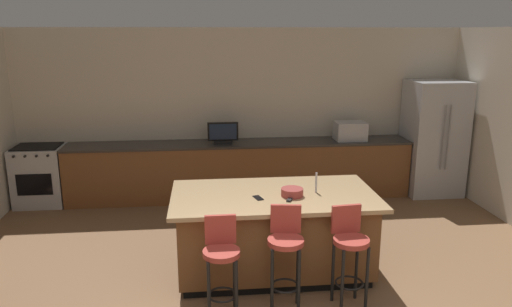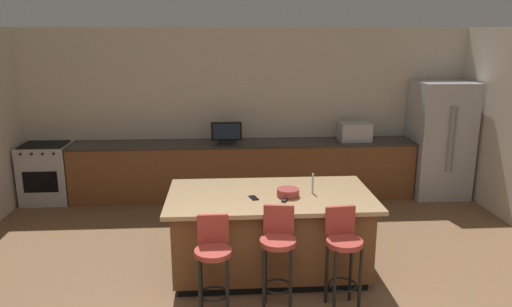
% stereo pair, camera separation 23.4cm
% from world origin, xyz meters
% --- Properties ---
extents(wall_back, '(7.59, 0.12, 2.65)m').
position_xyz_m(wall_back, '(0.00, 4.81, 1.33)').
color(wall_back, beige).
rests_on(wall_back, ground_plane).
extents(counter_back, '(5.38, 0.62, 0.90)m').
position_xyz_m(counter_back, '(-0.07, 4.43, 0.45)').
color(counter_back, brown).
rests_on(counter_back, ground_plane).
extents(kitchen_island, '(2.19, 1.20, 0.91)m').
position_xyz_m(kitchen_island, '(0.11, 1.91, 0.46)').
color(kitchen_island, black).
rests_on(kitchen_island, ground_plane).
extents(refrigerator, '(0.86, 0.80, 1.84)m').
position_xyz_m(refrigerator, '(3.06, 4.36, 0.92)').
color(refrigerator, '#B7BABF').
rests_on(refrigerator, ground_plane).
extents(range_oven, '(0.72, 0.63, 0.92)m').
position_xyz_m(range_oven, '(-3.13, 4.43, 0.46)').
color(range_oven, '#B7BABF').
rests_on(range_oven, ground_plane).
extents(microwave, '(0.48, 0.36, 0.29)m').
position_xyz_m(microwave, '(1.69, 4.43, 1.05)').
color(microwave, '#B7BABF').
rests_on(microwave, counter_back).
extents(tv_monitor, '(0.47, 0.16, 0.33)m').
position_xyz_m(tv_monitor, '(-0.34, 4.38, 1.05)').
color(tv_monitor, black).
rests_on(tv_monitor, counter_back).
extents(sink_faucet_back, '(0.02, 0.02, 0.24)m').
position_xyz_m(sink_faucet_back, '(-0.22, 4.53, 1.02)').
color(sink_faucet_back, '#B2B2B7').
rests_on(sink_faucet_back, counter_back).
extents(sink_faucet_island, '(0.02, 0.02, 0.22)m').
position_xyz_m(sink_faucet_island, '(0.57, 1.91, 1.02)').
color(sink_faucet_island, '#B2B2B7').
rests_on(sink_faucet_island, kitchen_island).
extents(bar_stool_left, '(0.34, 0.34, 0.96)m').
position_xyz_m(bar_stool_left, '(-0.49, 1.09, 0.58)').
color(bar_stool_left, '#B23D33').
rests_on(bar_stool_left, ground_plane).
extents(bar_stool_center, '(0.34, 0.36, 1.01)m').
position_xyz_m(bar_stool_center, '(0.11, 1.16, 0.61)').
color(bar_stool_center, '#B23D33').
rests_on(bar_stool_center, ground_plane).
extents(bar_stool_right, '(0.34, 0.35, 0.99)m').
position_xyz_m(bar_stool_right, '(0.73, 1.17, 0.59)').
color(bar_stool_right, '#B23D33').
rests_on(bar_stool_right, ground_plane).
extents(fruit_bowl, '(0.23, 0.23, 0.08)m').
position_xyz_m(fruit_bowl, '(0.29, 1.82, 0.95)').
color(fruit_bowl, '#993833').
rests_on(fruit_bowl, kitchen_island).
extents(cell_phone, '(0.11, 0.16, 0.01)m').
position_xyz_m(cell_phone, '(-0.08, 1.79, 0.91)').
color(cell_phone, black).
rests_on(cell_phone, kitchen_island).
extents(tv_remote, '(0.11, 0.17, 0.02)m').
position_xyz_m(tv_remote, '(0.25, 1.71, 0.92)').
color(tv_remote, black).
rests_on(tv_remote, kitchen_island).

